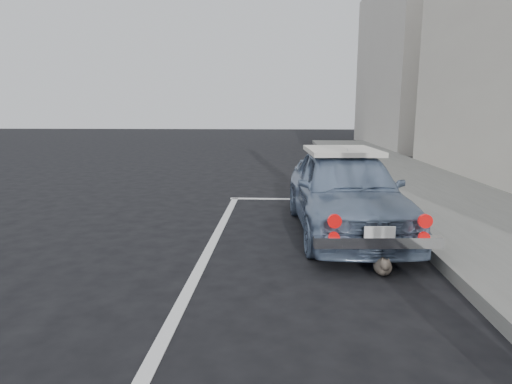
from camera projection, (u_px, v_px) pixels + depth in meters
The scene contains 5 objects.
building_far at pixel (411, 64), 20.83m from camera, with size 3.50×10.00×8.00m, color #B7B0A6.
pline_front at pixel (304, 199), 8.66m from camera, with size 3.00×0.12×0.01m, color silver.
pline_side at pixel (206, 255), 5.30m from camera, with size 0.12×7.00×0.01m, color silver.
retro_coupe at pixel (345, 190), 6.28m from camera, with size 1.66×3.71×1.23m.
cat at pixel (383, 265), 4.66m from camera, with size 0.21×0.45×0.24m.
Camera 1 is at (-0.00, -2.02, 1.77)m, focal length 30.00 mm.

